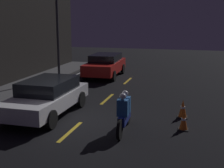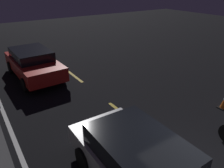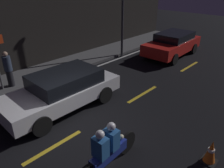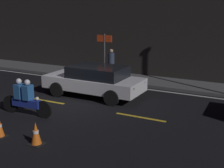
{
  "view_description": "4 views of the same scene",
  "coord_description": "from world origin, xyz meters",
  "views": [
    {
      "loc": [
        -10.32,
        -4.05,
        3.82
      ],
      "look_at": [
        2.24,
        -0.58,
        1.03
      ],
      "focal_mm": 50.0,
      "sensor_mm": 36.0,
      "label": 1
    },
    {
      "loc": [
        -2.15,
        4.32,
        4.62
      ],
      "look_at": [
        3.97,
        0.23,
        1.16
      ],
      "focal_mm": 35.0,
      "sensor_mm": 36.0,
      "label": 2
    },
    {
      "loc": [
        -3.48,
        -4.73,
        4.57
      ],
      "look_at": [
        2.13,
        0.54,
        0.8
      ],
      "focal_mm": 35.0,
      "sensor_mm": 36.0,
      "label": 3
    },
    {
      "loc": [
        7.63,
        -10.24,
        4.1
      ],
      "look_at": [
        2.21,
        0.16,
        1.1
      ],
      "focal_mm": 50.0,
      "sensor_mm": 36.0,
      "label": 4
    }
  ],
  "objects": [
    {
      "name": "lane_dash_d",
      "position": [
        3.5,
        0.0,
        0.0
      ],
      "size": [
        2.0,
        0.14,
        0.01
      ],
      "color": "gold",
      "rests_on": "ground"
    },
    {
      "name": "lane_dash_e",
      "position": [
        8.0,
        0.0,
        0.0
      ],
      "size": [
        2.0,
        0.14,
        0.01
      ],
      "color": "gold",
      "rests_on": "ground"
    },
    {
      "name": "sedan_white",
      "position": [
        0.57,
        1.63,
        0.77
      ],
      "size": [
        4.55,
        2.01,
        1.42
      ],
      "rotation": [
        0.0,
        0.0,
        3.13
      ],
      "color": "silver",
      "rests_on": "ground"
    },
    {
      "name": "taxi_red",
      "position": [
        9.05,
        1.77,
        0.79
      ],
      "size": [
        4.49,
        2.12,
        1.46
      ],
      "rotation": [
        0.0,
        0.0,
        3.17
      ],
      "color": "red",
      "rests_on": "ground"
    }
  ]
}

